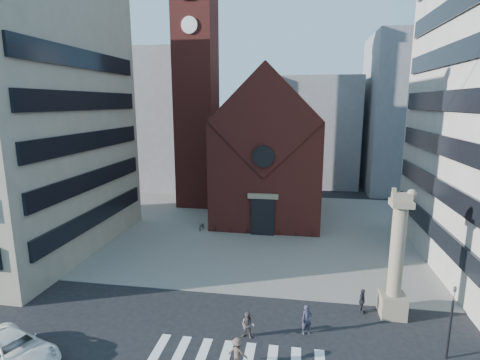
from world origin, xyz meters
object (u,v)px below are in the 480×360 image
lion_column (396,267)px  pedestrian_0 (307,320)px  traffic_light (451,321)px  white_car (13,351)px  pedestrian_2 (362,301)px  scooter_0 (202,226)px  pedestrian_1 (248,325)px

lion_column → pedestrian_0: lion_column is taller
traffic_light → white_car: size_ratio=0.76×
lion_column → traffic_light: lion_column is taller
white_car → pedestrian_0: bearing=-51.5°
white_car → pedestrian_2: size_ratio=3.31×
lion_column → scooter_0: 22.37m
scooter_0 → pedestrian_0: bearing=-51.4°
scooter_0 → pedestrian_2: bearing=-38.3°
lion_column → pedestrian_1: (-9.10, -3.95, -2.62)m
pedestrian_2 → lion_column: bearing=-65.7°
pedestrian_1 → white_car: bearing=-152.6°
white_car → pedestrian_1: bearing=-50.9°
white_car → pedestrian_0: size_ratio=3.05×
white_car → pedestrian_2: pedestrian_2 is taller
traffic_light → white_car: bearing=-169.8°
pedestrian_0 → pedestrian_1: (-3.47, -1.02, -0.09)m
pedestrian_2 → traffic_light: bearing=-111.2°
lion_column → pedestrian_1: lion_column is taller
pedestrian_0 → pedestrian_1: pedestrian_0 is taller
lion_column → pedestrian_2: (-1.94, 0.00, -2.61)m
lion_column → white_car: 22.92m
lion_column → white_car: lion_column is taller
lion_column → pedestrian_0: size_ratio=4.69×
traffic_light → pedestrian_1: (-11.09, 0.05, -1.45)m
lion_column → pedestrian_0: (-5.63, -2.94, -2.53)m
pedestrian_1 → scooter_0: bearing=121.1°
pedestrian_0 → pedestrian_2: (3.69, 2.94, -0.07)m
lion_column → pedestrian_1: 10.26m
pedestrian_1 → scooter_0: 19.95m
pedestrian_0 → pedestrian_2: size_ratio=1.09×
white_car → pedestrian_0: 16.48m
traffic_light → lion_column: bearing=116.5°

